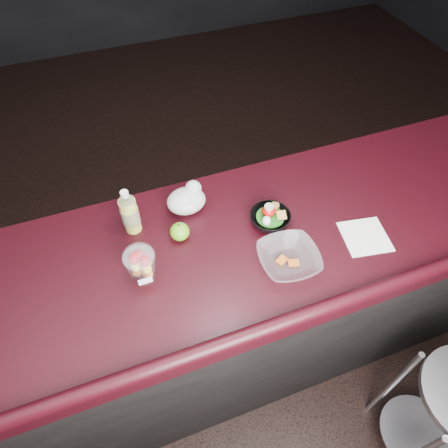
{
  "coord_description": "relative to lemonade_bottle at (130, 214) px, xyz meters",
  "views": [
    {
      "loc": [
        -0.25,
        -0.5,
        2.16
      ],
      "look_at": [
        0.05,
        0.33,
        1.1
      ],
      "focal_mm": 32.0,
      "sensor_mm": 36.0,
      "label": 1
    }
  ],
  "objects": [
    {
      "name": "counter",
      "position": [
        0.24,
        -0.18,
        -0.59
      ],
      "size": [
        4.06,
        0.71,
        1.02
      ],
      "color": "black",
      "rests_on": "ground"
    },
    {
      "name": "lemonade_bottle",
      "position": [
        0.0,
        0.0,
        0.0
      ],
      "size": [
        0.06,
        0.06,
        0.19
      ],
      "color": "gold",
      "rests_on": "counter"
    },
    {
      "name": "plastic_bag",
      "position": [
        0.22,
        0.03,
        -0.03
      ],
      "size": [
        0.15,
        0.12,
        0.11
      ],
      "color": "silver",
      "rests_on": "counter"
    },
    {
      "name": "green_apple",
      "position": [
        0.15,
        -0.1,
        -0.05
      ],
      "size": [
        0.07,
        0.07,
        0.07
      ],
      "color": "#36890F",
      "rests_on": "counter"
    },
    {
      "name": "snack_bowl",
      "position": [
        0.48,
        -0.15,
        -0.05
      ],
      "size": [
        0.15,
        0.15,
        0.08
      ],
      "rotation": [
        0.0,
        0.0,
        0.03
      ],
      "color": "black",
      "rests_on": "counter"
    },
    {
      "name": "paper_napkin",
      "position": [
        0.78,
        -0.33,
        -0.08
      ],
      "size": [
        0.19,
        0.19,
        0.0
      ],
      "primitive_type": "cube",
      "rotation": [
        0.0,
        0.0,
        -0.17
      ],
      "color": "white",
      "rests_on": "counter"
    },
    {
      "name": "fruit_cup",
      "position": [
        -0.01,
        -0.22,
        -0.01
      ],
      "size": [
        0.1,
        0.1,
        0.15
      ],
      "color": "white",
      "rests_on": "counter"
    },
    {
      "name": "ground",
      "position": [
        0.24,
        -0.48,
        -1.1
      ],
      "size": [
        8.0,
        8.0,
        0.0
      ],
      "primitive_type": "plane",
      "color": "black",
      "rests_on": "ground"
    },
    {
      "name": "takeout_bowl",
      "position": [
        0.46,
        -0.33,
        -0.06
      ],
      "size": [
        0.22,
        0.22,
        0.05
      ],
      "rotation": [
        0.0,
        0.0,
        -0.07
      ],
      "color": "silver",
      "rests_on": "counter"
    },
    {
      "name": "room_shell",
      "position": [
        0.24,
        -0.48,
        0.73
      ],
      "size": [
        8.0,
        8.0,
        8.0
      ],
      "color": "black",
      "rests_on": "ground"
    }
  ]
}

